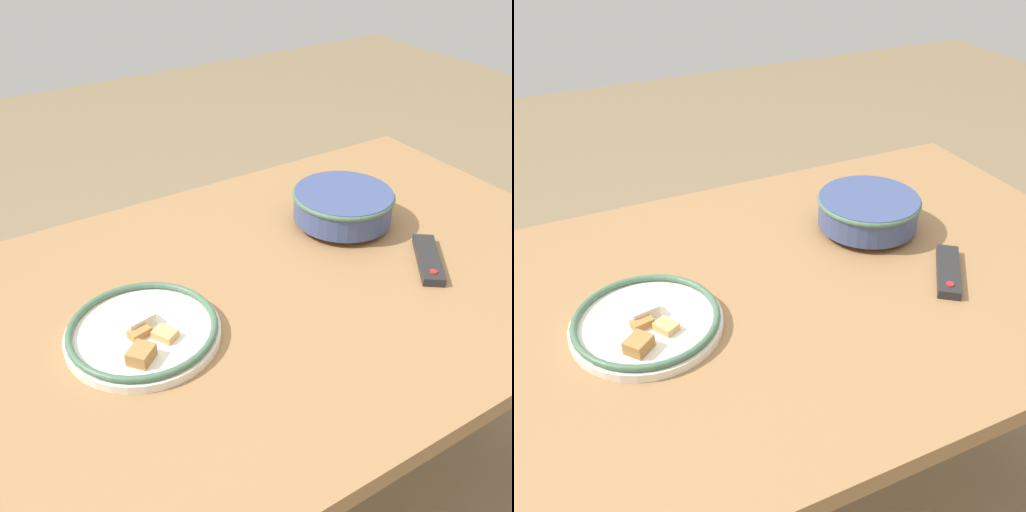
# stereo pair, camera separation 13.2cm
# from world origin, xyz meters

# --- Properties ---
(ground_plane) EXTENTS (8.00, 8.00, 0.00)m
(ground_plane) POSITION_xyz_m (0.00, 0.00, 0.00)
(ground_plane) COLOR #7F6B4C
(dining_table) EXTENTS (1.57, 0.99, 0.76)m
(dining_table) POSITION_xyz_m (0.00, 0.00, 0.68)
(dining_table) COLOR olive
(dining_table) RESTS_ON ground_plane
(noodle_bowl) EXTENTS (0.25, 0.25, 0.09)m
(noodle_bowl) POSITION_xyz_m (-0.28, -0.12, 0.81)
(noodle_bowl) COLOR #384775
(noodle_bowl) RESTS_ON dining_table
(food_plate) EXTENTS (0.30, 0.30, 0.04)m
(food_plate) POSITION_xyz_m (0.32, 0.02, 0.77)
(food_plate) COLOR silver
(food_plate) RESTS_ON dining_table
(tv_remote) EXTENTS (0.15, 0.18, 0.02)m
(tv_remote) POSITION_xyz_m (-0.34, 0.13, 0.77)
(tv_remote) COLOR black
(tv_remote) RESTS_ON dining_table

